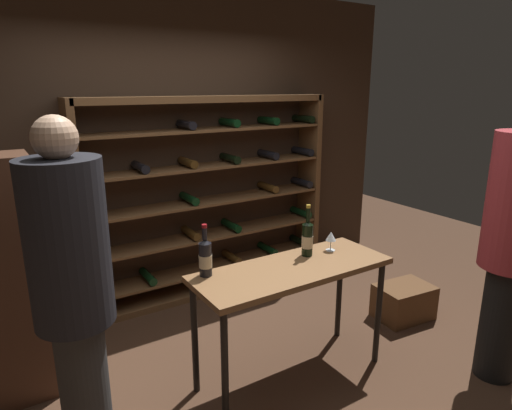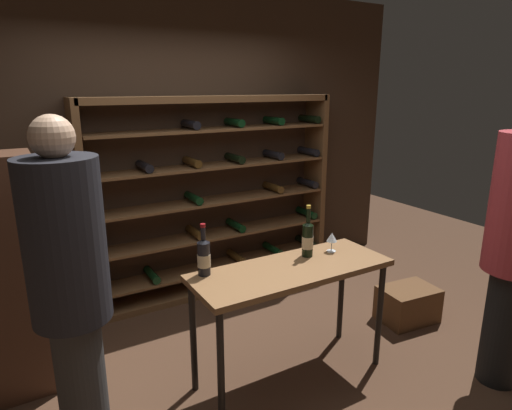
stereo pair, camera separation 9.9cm
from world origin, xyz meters
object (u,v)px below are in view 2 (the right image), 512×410
(wine_rack, at_px, (216,198))
(wine_bottle_red_label, at_px, (204,257))
(wine_crate, at_px, (408,304))
(display_cabinet, at_px, (8,279))
(person_guest_khaki, at_px, (69,277))
(wine_glass_stemmed_left, at_px, (332,238))
(tasting_table, at_px, (292,280))
(wine_bottle_gold_foil, at_px, (308,239))

(wine_rack, xyz_separation_m, wine_bottle_red_label, (-0.73, -1.36, 0.01))
(wine_crate, height_order, display_cabinet, display_cabinet)
(person_guest_khaki, relative_size, wine_glass_stemmed_left, 12.97)
(display_cabinet, bearing_deg, tasting_table, -26.48)
(tasting_table, relative_size, wine_glass_stemmed_left, 9.51)
(wine_bottle_gold_foil, bearing_deg, display_cabinet, 159.04)
(wine_rack, distance_m, wine_crate, 2.00)
(tasting_table, relative_size, display_cabinet, 0.85)
(person_guest_khaki, distance_m, wine_crate, 2.83)
(display_cabinet, distance_m, wine_bottle_gold_foil, 1.98)
(tasting_table, distance_m, wine_crate, 1.46)
(wine_bottle_gold_foil, bearing_deg, wine_bottle_red_label, 174.12)
(person_guest_khaki, bearing_deg, wine_rack, -82.16)
(person_guest_khaki, relative_size, display_cabinet, 1.16)
(person_guest_khaki, bearing_deg, wine_crate, -125.14)
(wine_rack, xyz_separation_m, wine_glass_stemmed_left, (0.23, -1.45, -0.01))
(wine_glass_stemmed_left, bearing_deg, wine_crate, 1.47)
(tasting_table, height_order, display_cabinet, display_cabinet)
(tasting_table, xyz_separation_m, person_guest_khaki, (-1.35, 0.10, 0.30))
(tasting_table, bearing_deg, wine_bottle_red_label, 161.24)
(wine_bottle_red_label, bearing_deg, tasting_table, -18.76)
(person_guest_khaki, xyz_separation_m, wine_glass_stemmed_left, (1.76, -0.01, -0.10))
(tasting_table, height_order, wine_bottle_red_label, wine_bottle_red_label)
(person_guest_khaki, relative_size, wine_bottle_red_label, 5.51)
(person_guest_khaki, xyz_separation_m, wine_bottle_gold_foil, (1.56, 0.01, -0.07))
(person_guest_khaki, height_order, wine_glass_stemmed_left, person_guest_khaki)
(wine_bottle_gold_foil, bearing_deg, tasting_table, -152.23)
(tasting_table, xyz_separation_m, wine_crate, (1.33, 0.11, -0.59))
(wine_bottle_red_label, relative_size, wine_glass_stemmed_left, 2.36)
(wine_bottle_red_label, bearing_deg, wine_bottle_gold_foil, -5.88)
(tasting_table, xyz_separation_m, wine_glass_stemmed_left, (0.41, 0.09, 0.20))
(person_guest_khaki, bearing_deg, wine_bottle_red_label, -119.14)
(wine_bottle_red_label, bearing_deg, wine_glass_stemmed_left, -5.75)
(wine_rack, height_order, wine_bottle_gold_foil, wine_rack)
(person_guest_khaki, relative_size, wine_bottle_gold_foil, 5.03)
(person_guest_khaki, height_order, wine_bottle_red_label, person_guest_khaki)
(wine_bottle_gold_foil, bearing_deg, person_guest_khaki, -179.61)
(wine_crate, distance_m, display_cabinet, 3.12)
(wine_crate, distance_m, wine_glass_stemmed_left, 1.21)
(wine_crate, distance_m, wine_bottle_gold_foil, 1.39)
(wine_crate, height_order, wine_glass_stemmed_left, wine_glass_stemmed_left)
(wine_glass_stemmed_left, bearing_deg, wine_rack, 98.93)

